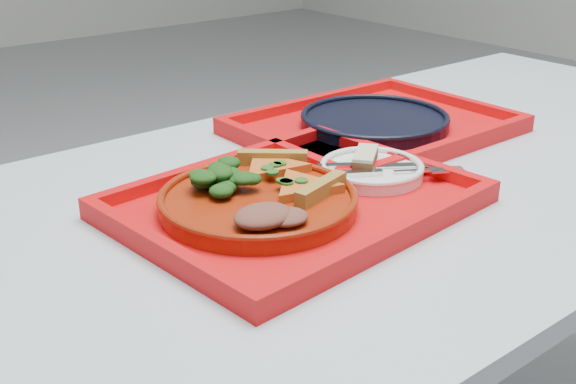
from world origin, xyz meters
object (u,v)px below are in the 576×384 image
object	(u,v)px
tray_main	(295,206)
dessert_bar	(365,158)
navy_plate	(374,122)
tray_far	(374,129)
dinner_plate	(258,204)

from	to	relation	value
tray_main	dessert_bar	bearing A→B (deg)	1.16
navy_plate	dessert_bar	world-z (taller)	dessert_bar
tray_far	tray_main	bearing A→B (deg)	-152.64
tray_far	dinner_plate	xyz separation A→B (m)	(-0.38, -0.16, 0.02)
dinner_plate	navy_plate	world-z (taller)	dinner_plate
tray_main	navy_plate	size ratio (longest dim) A/B	1.73
navy_plate	dessert_bar	size ratio (longest dim) A/B	3.43
navy_plate	dessert_bar	xyz separation A→B (m)	(-0.17, -0.15, 0.02)
tray_far	navy_plate	size ratio (longest dim) A/B	1.73
tray_far	navy_plate	bearing A→B (deg)	0.00
tray_far	dinner_plate	distance (m)	0.41
navy_plate	dessert_bar	bearing A→B (deg)	-138.92
tray_far	dessert_bar	distance (m)	0.23
tray_far	dessert_bar	bearing A→B (deg)	-139.07
tray_main	tray_far	bearing A→B (deg)	22.81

